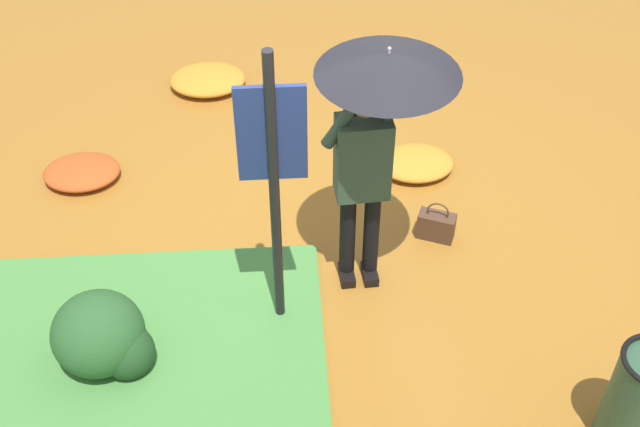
{
  "coord_description": "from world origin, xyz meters",
  "views": [
    {
      "loc": [
        -0.46,
        -4.62,
        4.79
      ],
      "look_at": [
        -0.18,
        -0.38,
        0.85
      ],
      "focal_mm": 46.6,
      "sensor_mm": 36.0,
      "label": 1
    }
  ],
  "objects_px": {
    "info_sign_post": "(273,167)",
    "trash_bin": "(639,400)",
    "handbag": "(436,225)",
    "person_with_umbrella": "(377,112)"
  },
  "relations": [
    {
      "from": "info_sign_post",
      "to": "handbag",
      "type": "bearing_deg",
      "value": 30.28
    },
    {
      "from": "trash_bin",
      "to": "handbag",
      "type": "bearing_deg",
      "value": 115.23
    },
    {
      "from": "handbag",
      "to": "trash_bin",
      "type": "height_order",
      "value": "trash_bin"
    },
    {
      "from": "person_with_umbrella",
      "to": "info_sign_post",
      "type": "xyz_separation_m",
      "value": [
        -0.7,
        -0.39,
        -0.11
      ]
    },
    {
      "from": "info_sign_post",
      "to": "trash_bin",
      "type": "bearing_deg",
      "value": -28.27
    },
    {
      "from": "handbag",
      "to": "trash_bin",
      "type": "bearing_deg",
      "value": -64.77
    },
    {
      "from": "person_with_umbrella",
      "to": "info_sign_post",
      "type": "relative_size",
      "value": 0.89
    },
    {
      "from": "info_sign_post",
      "to": "handbag",
      "type": "relative_size",
      "value": 6.22
    },
    {
      "from": "person_with_umbrella",
      "to": "info_sign_post",
      "type": "height_order",
      "value": "info_sign_post"
    },
    {
      "from": "trash_bin",
      "to": "person_with_umbrella",
      "type": "bearing_deg",
      "value": 133.81
    }
  ]
}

